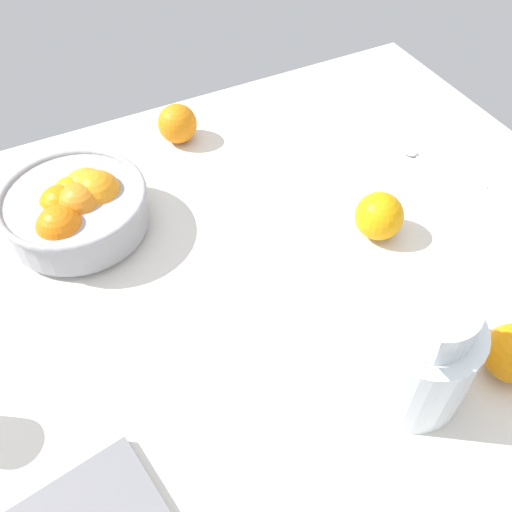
# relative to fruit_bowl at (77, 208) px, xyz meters

# --- Properties ---
(ground_plane) EXTENTS (1.33, 0.98, 0.03)m
(ground_plane) POSITION_rel_fruit_bowl_xyz_m (0.20, -0.20, -0.07)
(ground_plane) COLOR silver
(fruit_bowl) EXTENTS (0.24, 0.24, 0.11)m
(fruit_bowl) POSITION_rel_fruit_bowl_xyz_m (0.00, 0.00, 0.00)
(fruit_bowl) COLOR #99999E
(fruit_bowl) RESTS_ON ground_plane
(juice_pitcher) EXTENTS (0.17, 0.15, 0.19)m
(juice_pitcher) POSITION_rel_fruit_bowl_xyz_m (0.32, -0.49, 0.02)
(juice_pitcher) COLOR white
(juice_pitcher) RESTS_ON ground_plane
(loose_orange_1) EXTENTS (0.08, 0.08, 0.08)m
(loose_orange_1) POSITION_rel_fruit_bowl_xyz_m (0.24, 0.16, -0.01)
(loose_orange_1) COLOR orange
(loose_orange_1) RESTS_ON ground_plane
(loose_orange_3) EXTENTS (0.08, 0.08, 0.08)m
(loose_orange_3) POSITION_rel_fruit_bowl_xyz_m (0.45, -0.23, -0.01)
(loose_orange_3) COLOR orange
(loose_orange_3) RESTS_ON ground_plane
(spoon) EXTENTS (0.09, 0.17, 0.01)m
(spoon) POSITION_rel_fruit_bowl_xyz_m (0.65, -0.13, -0.05)
(spoon) COLOR silver
(spoon) RESTS_ON ground_plane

